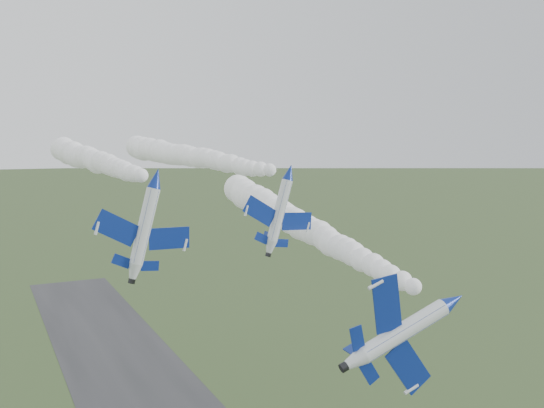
{
  "coord_description": "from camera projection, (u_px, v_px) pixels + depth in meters",
  "views": [
    {
      "loc": [
        -25.83,
        -48.57,
        47.44
      ],
      "look_at": [
        7.24,
        19.1,
        39.37
      ],
      "focal_mm": 40.0,
      "sensor_mm": 36.0,
      "label": 1
    }
  ],
  "objects": [
    {
      "name": "jet_pair_left",
      "position": [
        156.0,
        178.0,
        70.5
      ],
      "size": [
        11.09,
        13.76,
        4.19
      ],
      "rotation": [
        0.0,
        0.26,
        0.03
      ],
      "color": "silver"
    },
    {
      "name": "jet_lead",
      "position": [
        454.0,
        301.0,
        57.15
      ],
      "size": [
        5.18,
        14.22,
        10.95
      ],
      "rotation": [
        0.0,
        1.19,
        -0.05
      ],
      "color": "silver"
    },
    {
      "name": "jet_pair_right",
      "position": [
        290.0,
        172.0,
        78.09
      ],
      "size": [
        9.91,
        12.34,
        3.89
      ],
      "rotation": [
        0.0,
        0.29,
        0.07
      ],
      "color": "silver"
    },
    {
      "name": "smoke_trail_jet_pair_left",
      "position": [
        92.0,
        159.0,
        103.26
      ],
      "size": [
        6.67,
        67.47,
        4.95
      ],
      "primitive_type": null,
      "rotation": [
        0.0,
        0.0,
        0.03
      ],
      "color": "white"
    },
    {
      "name": "smoke_trail_jet_pair_right",
      "position": [
        185.0,
        156.0,
        111.34
      ],
      "size": [
        9.81,
        70.83,
        5.15
      ],
      "primitive_type": null,
      "rotation": [
        0.0,
        0.0,
        0.07
      ],
      "color": "white"
    },
    {
      "name": "smoke_trail_jet_lead",
      "position": [
        299.0,
        223.0,
        93.19
      ],
      "size": [
        9.44,
        70.81,
        5.78
      ],
      "primitive_type": null,
      "rotation": [
        0.0,
        0.0,
        -0.05
      ],
      "color": "white"
    }
  ]
}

